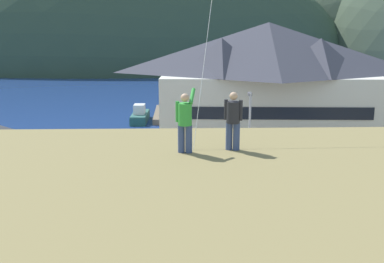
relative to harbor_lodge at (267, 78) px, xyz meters
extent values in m
plane|color=#66604C|center=(-9.00, -22.64, -6.12)|extent=(600.00, 600.00, 0.00)
cube|color=gray|center=(-9.00, -17.64, -6.07)|extent=(40.00, 20.00, 0.10)
cube|color=navy|center=(-9.00, 37.36, -6.11)|extent=(360.00, 84.00, 0.03)
ellipsoid|color=#334733|center=(-25.17, 86.29, -6.12)|extent=(129.87, 62.11, 70.26)
cube|color=beige|center=(0.01, 0.16, -2.83)|extent=(20.79, 11.82, 6.59)
cube|color=black|center=(-0.28, -5.26, -2.50)|extent=(17.19, 0.99, 1.10)
pyramid|color=#3D3D47|center=(0.01, 0.16, 2.88)|extent=(22.06, 12.96, 4.84)
pyramid|color=#3D3D47|center=(-4.64, -1.48, 2.18)|extent=(6.22, 6.22, 3.39)
pyramid|color=#3D3D47|center=(4.46, -1.97, 2.18)|extent=(6.22, 6.22, 3.39)
cube|color=#756B5B|center=(-6.60, -1.07, -4.76)|extent=(5.60, 3.95, 2.72)
pyramid|color=#47474C|center=(-6.60, -1.07, -2.79)|extent=(6.05, 4.34, 1.23)
cube|color=black|center=(-6.44, -2.85, -5.17)|extent=(1.10, 0.15, 1.90)
cube|color=#70604C|center=(-10.07, 11.58, -5.77)|extent=(3.20, 10.08, 0.70)
cube|color=#23564C|center=(-13.27, 8.82, -5.67)|extent=(1.96, 5.66, 0.90)
cube|color=#33665B|center=(-13.27, 8.82, -5.14)|extent=(1.90, 5.49, 0.16)
cube|color=silver|center=(-13.29, 8.40, -4.51)|extent=(1.31, 1.72, 1.10)
cylinder|color=black|center=(2.16, -20.75, -5.70)|extent=(0.65, 0.25, 0.64)
cube|color=black|center=(-1.34, -23.00, -5.30)|extent=(4.34, 2.15, 0.80)
cube|color=black|center=(-1.49, -23.01, -4.55)|extent=(2.23, 1.77, 0.70)
cube|color=black|center=(-1.49, -23.01, -4.59)|extent=(2.27, 1.81, 0.32)
cylinder|color=black|center=(0.10, -23.80, -5.70)|extent=(0.66, 0.27, 0.64)
cylinder|color=black|center=(-0.06, -21.97, -5.70)|extent=(0.66, 0.27, 0.64)
cylinder|color=black|center=(-2.62, -24.03, -5.70)|extent=(0.66, 0.27, 0.64)
cylinder|color=black|center=(-2.78, -22.20, -5.70)|extent=(0.66, 0.27, 0.64)
cube|color=red|center=(-14.91, -15.86, -5.30)|extent=(4.33, 2.14, 0.80)
cube|color=#B11A15|center=(-14.77, -15.85, -4.55)|extent=(2.22, 1.77, 0.70)
cube|color=black|center=(-14.77, -15.85, -4.59)|extent=(2.27, 1.80, 0.32)
cylinder|color=black|center=(-16.35, -15.06, -5.70)|extent=(0.66, 0.27, 0.64)
cylinder|color=black|center=(-16.20, -16.89, -5.70)|extent=(0.66, 0.27, 0.64)
cylinder|color=black|center=(-13.63, -14.84, -5.70)|extent=(0.66, 0.27, 0.64)
cylinder|color=black|center=(-13.48, -16.67, -5.70)|extent=(0.66, 0.27, 0.64)
cube|color=silver|center=(-8.89, -15.38, -5.30)|extent=(4.33, 2.13, 0.80)
cube|color=beige|center=(-8.74, -15.37, -4.55)|extent=(2.22, 1.76, 0.70)
cube|color=black|center=(-8.74, -15.37, -4.59)|extent=(2.27, 1.80, 0.32)
cylinder|color=black|center=(-10.33, -14.57, -5.70)|extent=(0.66, 0.27, 0.64)
cylinder|color=black|center=(-10.18, -16.40, -5.70)|extent=(0.66, 0.27, 0.64)
cylinder|color=black|center=(-7.60, -14.35, -5.70)|extent=(0.66, 0.27, 0.64)
cylinder|color=black|center=(-7.46, -16.18, -5.70)|extent=(0.66, 0.27, 0.64)
cube|color=#9EA3A8|center=(-12.74, -22.42, -5.30)|extent=(4.34, 2.16, 0.80)
cube|color=gray|center=(-12.89, -22.41, -4.55)|extent=(2.23, 1.78, 0.70)
cube|color=black|center=(-12.89, -22.41, -4.59)|extent=(2.28, 1.81, 0.32)
cylinder|color=black|center=(-11.46, -23.45, -5.70)|extent=(0.66, 0.27, 0.64)
cylinder|color=black|center=(-11.30, -21.62, -5.70)|extent=(0.66, 0.27, 0.64)
cylinder|color=black|center=(-14.18, -23.21, -5.70)|extent=(0.66, 0.27, 0.64)
cylinder|color=black|center=(-14.02, -21.39, -5.70)|extent=(0.66, 0.27, 0.64)
cube|color=#9EA3A8|center=(4.63, -15.93, -5.30)|extent=(4.33, 2.12, 0.80)
cube|color=gray|center=(4.48, -15.92, -4.55)|extent=(2.22, 1.76, 0.70)
cube|color=black|center=(4.48, -15.92, -4.59)|extent=(2.26, 1.79, 0.32)
cylinder|color=black|center=(3.19, -16.74, -5.70)|extent=(0.66, 0.27, 0.64)
cylinder|color=black|center=(3.34, -14.91, -5.70)|extent=(0.66, 0.27, 0.64)
cylinder|color=#ADADB2|center=(-3.59, -12.14, -2.87)|extent=(0.16, 0.16, 6.30)
cube|color=#4C4C51|center=(-3.59, -11.79, 0.17)|extent=(0.24, 0.70, 0.20)
cylinder|color=#384770|center=(-8.58, -30.30, 1.58)|extent=(0.20, 0.20, 0.82)
cylinder|color=#384770|center=(-8.37, -30.34, 1.58)|extent=(0.20, 0.20, 0.82)
cylinder|color=green|center=(-8.48, -30.32, 2.31)|extent=(0.40, 0.40, 0.64)
sphere|color=tan|center=(-8.48, -30.32, 2.79)|extent=(0.24, 0.24, 0.24)
cylinder|color=green|center=(-8.26, -30.18, 2.81)|extent=(0.22, 0.57, 0.43)
cylinder|color=green|center=(-8.69, -30.28, 2.38)|extent=(0.11, 0.11, 0.60)
cylinder|color=#384770|center=(-7.16, -30.03, 1.58)|extent=(0.20, 0.20, 0.82)
cylinder|color=#384770|center=(-6.95, -30.10, 1.58)|extent=(0.20, 0.20, 0.82)
cylinder|color=#232328|center=(-7.05, -30.07, 2.31)|extent=(0.40, 0.40, 0.64)
sphere|color=tan|center=(-7.05, -30.07, 2.79)|extent=(0.24, 0.24, 0.24)
cylinder|color=#232328|center=(-7.26, -30.00, 2.38)|extent=(0.11, 0.11, 0.60)
cylinder|color=#232328|center=(-6.84, -30.13, 2.38)|extent=(0.11, 0.11, 0.60)
camera|label=1|loc=(-8.65, -42.73, 4.71)|focal=41.18mm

